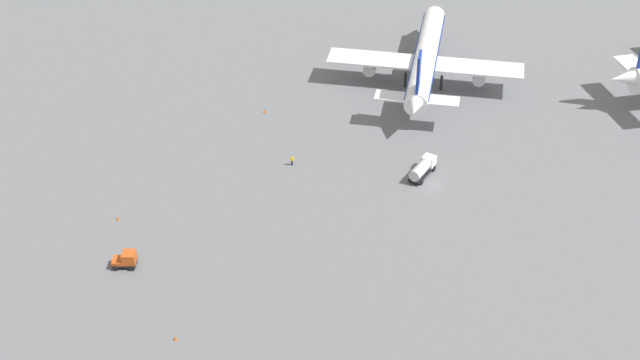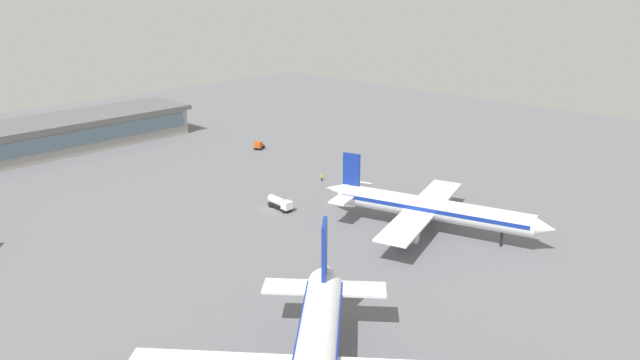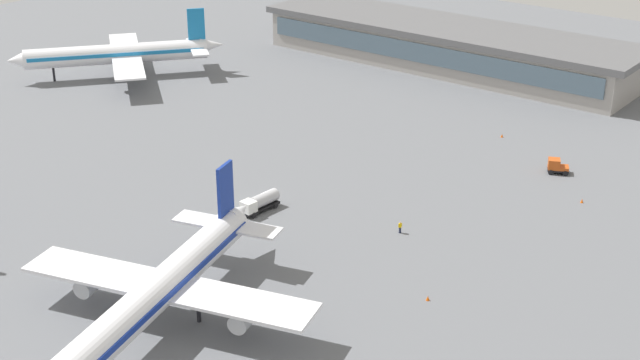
{
  "view_description": "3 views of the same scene",
  "coord_description": "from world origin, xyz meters",
  "px_view_note": "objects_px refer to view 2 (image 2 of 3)",
  "views": [
    {
      "loc": [
        38.6,
        -112.09,
        79.65
      ],
      "look_at": [
        -13.35,
        -9.86,
        2.44
      ],
      "focal_mm": 51.68,
      "sensor_mm": 36.0,
      "label": 1
    },
    {
      "loc": [
        74.44,
        85.48,
        44.32
      ],
      "look_at": [
        -11.66,
        3.4,
        4.31
      ],
      "focal_mm": 32.38,
      "sensor_mm": 36.0,
      "label": 2
    },
    {
      "loc": [
        -78.68,
        87.13,
        55.45
      ],
      "look_at": [
        -4.98,
        -7.54,
        2.61
      ],
      "focal_mm": 50.07,
      "sensor_mm": 36.0,
      "label": 3
    }
  ],
  "objects_px": {
    "airplane_at_gate": "(430,208)",
    "safety_cone_far_side": "(395,179)",
    "fuel_truck": "(280,203)",
    "safety_cone_near_gate": "(297,148)",
    "baggage_tug": "(259,145)",
    "safety_cone_mid_apron": "(200,152)",
    "ground_crew_worker": "(322,177)"
  },
  "relations": [
    {
      "from": "airplane_at_gate",
      "to": "safety_cone_far_side",
      "type": "bearing_deg",
      "value": 122.24
    },
    {
      "from": "fuel_truck",
      "to": "airplane_at_gate",
      "type": "bearing_deg",
      "value": 24.99
    },
    {
      "from": "safety_cone_near_gate",
      "to": "safety_cone_far_side",
      "type": "bearing_deg",
      "value": 84.65
    },
    {
      "from": "safety_cone_near_gate",
      "to": "airplane_at_gate",
      "type": "bearing_deg",
      "value": 68.28
    },
    {
      "from": "baggage_tug",
      "to": "safety_cone_mid_apron",
      "type": "height_order",
      "value": "baggage_tug"
    },
    {
      "from": "airplane_at_gate",
      "to": "ground_crew_worker",
      "type": "relative_size",
      "value": 25.94
    },
    {
      "from": "baggage_tug",
      "to": "safety_cone_mid_apron",
      "type": "relative_size",
      "value": 6.19
    },
    {
      "from": "safety_cone_mid_apron",
      "to": "safety_cone_far_side",
      "type": "height_order",
      "value": "same"
    },
    {
      "from": "safety_cone_far_side",
      "to": "safety_cone_near_gate",
      "type": "bearing_deg",
      "value": -95.35
    },
    {
      "from": "fuel_truck",
      "to": "safety_cone_mid_apron",
      "type": "relative_size",
      "value": 10.7
    },
    {
      "from": "airplane_at_gate",
      "to": "ground_crew_worker",
      "type": "bearing_deg",
      "value": 150.69
    },
    {
      "from": "fuel_truck",
      "to": "baggage_tug",
      "type": "distance_m",
      "value": 47.68
    },
    {
      "from": "fuel_truck",
      "to": "ground_crew_worker",
      "type": "distance_m",
      "value": 20.62
    },
    {
      "from": "airplane_at_gate",
      "to": "fuel_truck",
      "type": "relative_size",
      "value": 6.75
    },
    {
      "from": "baggage_tug",
      "to": "safety_cone_near_gate",
      "type": "bearing_deg",
      "value": 107.05
    },
    {
      "from": "ground_crew_worker",
      "to": "safety_cone_near_gate",
      "type": "height_order",
      "value": "ground_crew_worker"
    },
    {
      "from": "baggage_tug",
      "to": "safety_cone_far_side",
      "type": "height_order",
      "value": "baggage_tug"
    },
    {
      "from": "fuel_truck",
      "to": "ground_crew_worker",
      "type": "xyz_separation_m",
      "value": [
        -19.56,
        -6.5,
        -0.54
      ]
    },
    {
      "from": "fuel_truck",
      "to": "safety_cone_far_side",
      "type": "distance_m",
      "value": 32.34
    },
    {
      "from": "airplane_at_gate",
      "to": "ground_crew_worker",
      "type": "xyz_separation_m",
      "value": [
        -8.33,
        -35.76,
        -4.04
      ]
    },
    {
      "from": "airplane_at_gate",
      "to": "fuel_truck",
      "type": "xyz_separation_m",
      "value": [
        11.23,
        -29.26,
        -3.5
      ]
    },
    {
      "from": "safety_cone_near_gate",
      "to": "fuel_truck",
      "type": "bearing_deg",
      "value": 41.29
    },
    {
      "from": "ground_crew_worker",
      "to": "safety_cone_mid_apron",
      "type": "height_order",
      "value": "ground_crew_worker"
    },
    {
      "from": "baggage_tug",
      "to": "fuel_truck",
      "type": "bearing_deg",
      "value": 27.96
    },
    {
      "from": "airplane_at_gate",
      "to": "safety_cone_near_gate",
      "type": "bearing_deg",
      "value": 142.08
    },
    {
      "from": "baggage_tug",
      "to": "ground_crew_worker",
      "type": "xyz_separation_m",
      "value": [
        8.0,
        32.41,
        -0.31
      ]
    },
    {
      "from": "ground_crew_worker",
      "to": "safety_cone_mid_apron",
      "type": "distance_m",
      "value": 41.75
    },
    {
      "from": "fuel_truck",
      "to": "safety_cone_near_gate",
      "type": "height_order",
      "value": "fuel_truck"
    },
    {
      "from": "safety_cone_mid_apron",
      "to": "baggage_tug",
      "type": "bearing_deg",
      "value": 147.5
    },
    {
      "from": "airplane_at_gate",
      "to": "fuel_truck",
      "type": "distance_m",
      "value": 31.54
    },
    {
      "from": "airplane_at_gate",
      "to": "safety_cone_near_gate",
      "type": "distance_m",
      "value": 64.95
    },
    {
      "from": "airplane_at_gate",
      "to": "safety_cone_far_side",
      "type": "xyz_separation_m",
      "value": [
        -20.51,
        -23.13,
        -4.59
      ]
    }
  ]
}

